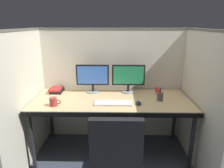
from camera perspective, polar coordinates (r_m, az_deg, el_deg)
ground_plane at (r=2.57m, az=-0.16°, el=-22.44°), size 8.00×8.00×0.00m
cubicle_partition_rear at (r=2.86m, az=0.15°, el=-0.23°), size 2.21×0.06×1.57m
cubicle_partition_left at (r=2.57m, az=-22.92°, el=-3.64°), size 0.06×1.41×1.57m
cubicle_partition_right at (r=2.53m, az=23.12°, el=-3.93°), size 0.06×1.41×1.57m
desk at (r=2.47m, az=-0.03°, el=-5.53°), size 1.90×0.80×0.74m
monitor_left at (r=2.66m, az=-5.52°, el=2.10°), size 0.43×0.17×0.37m
monitor_right at (r=2.65m, az=4.66°, el=2.07°), size 0.43×0.17×0.37m
keyboard_main at (r=2.32m, az=0.26°, el=-5.43°), size 0.43×0.15×0.02m
computer_mouse at (r=2.32m, az=7.51°, el=-5.35°), size 0.06×0.10×0.04m
pen_cup at (r=2.48m, az=13.45°, el=-3.47°), size 0.08×0.08×0.17m
red_stapler at (r=2.74m, az=12.91°, el=-1.96°), size 0.04×0.15×0.06m
book_stack at (r=2.81m, az=-15.45°, el=-1.64°), size 0.17×0.21×0.06m
coffee_mug at (r=2.35m, az=-16.25°, el=-4.88°), size 0.13×0.08×0.09m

